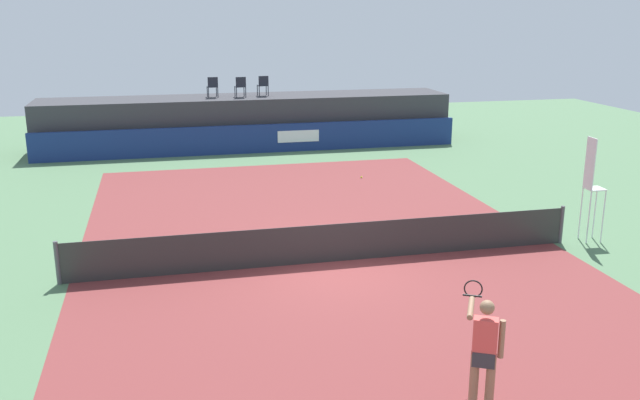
{
  "coord_description": "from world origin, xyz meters",
  "views": [
    {
      "loc": [
        -3.79,
        -15.18,
        5.89
      ],
      "look_at": [
        0.22,
        2.0,
        1.0
      ],
      "focal_mm": 38.64,
      "sensor_mm": 36.0,
      "label": 1
    }
  ],
  "objects_px": {
    "net_post_far": "(561,225)",
    "spectator_chair_left": "(240,86)",
    "net_post_near": "(57,263)",
    "umpire_chair": "(592,182)",
    "tennis_player": "(484,349)",
    "spectator_chair_far_left": "(213,86)",
    "spectator_chair_center": "(263,85)",
    "tennis_ball": "(361,177)"
  },
  "relations": [
    {
      "from": "net_post_far",
      "to": "spectator_chair_left",
      "type": "bearing_deg",
      "value": 113.54
    },
    {
      "from": "spectator_chair_left",
      "to": "net_post_far",
      "type": "relative_size",
      "value": 0.89
    },
    {
      "from": "spectator_chair_left",
      "to": "net_post_near",
      "type": "relative_size",
      "value": 0.89
    },
    {
      "from": "umpire_chair",
      "to": "net_post_far",
      "type": "xyz_separation_m",
      "value": [
        -0.76,
        -0.01,
        -1.09
      ]
    },
    {
      "from": "spectator_chair_left",
      "to": "umpire_chair",
      "type": "distance_m",
      "value": 16.66
    },
    {
      "from": "tennis_player",
      "to": "net_post_far",
      "type": "bearing_deg",
      "value": 50.5
    },
    {
      "from": "spectator_chair_left",
      "to": "tennis_player",
      "type": "distance_m",
      "value": 21.68
    },
    {
      "from": "spectator_chair_far_left",
      "to": "spectator_chair_center",
      "type": "xyz_separation_m",
      "value": [
        2.21,
        0.03,
        0.0
      ]
    },
    {
      "from": "net_post_near",
      "to": "tennis_player",
      "type": "relative_size",
      "value": 0.56
    },
    {
      "from": "spectator_chair_center",
      "to": "net_post_near",
      "type": "distance_m",
      "value": 16.85
    },
    {
      "from": "net_post_near",
      "to": "tennis_ball",
      "type": "distance_m",
      "value": 12.38
    },
    {
      "from": "net_post_near",
      "to": "tennis_player",
      "type": "distance_m",
      "value": 9.6
    },
    {
      "from": "spectator_chair_left",
      "to": "tennis_player",
      "type": "relative_size",
      "value": 0.5
    },
    {
      "from": "spectator_chair_left",
      "to": "umpire_chair",
      "type": "xyz_separation_m",
      "value": [
        7.28,
        -14.95,
        -1.11
      ]
    },
    {
      "from": "tennis_player",
      "to": "spectator_chair_far_left",
      "type": "bearing_deg",
      "value": 95.86
    },
    {
      "from": "umpire_chair",
      "to": "spectator_chair_far_left",
      "type": "bearing_deg",
      "value": 119.15
    },
    {
      "from": "spectator_chair_left",
      "to": "tennis_ball",
      "type": "height_order",
      "value": "spectator_chair_left"
    },
    {
      "from": "spectator_chair_left",
      "to": "net_post_near",
      "type": "bearing_deg",
      "value": -111.48
    },
    {
      "from": "spectator_chair_left",
      "to": "tennis_player",
      "type": "xyz_separation_m",
      "value": [
        1.05,
        -21.58,
        -1.73
      ]
    },
    {
      "from": "net_post_far",
      "to": "tennis_ball",
      "type": "xyz_separation_m",
      "value": [
        -3.02,
        8.07,
        -0.46
      ]
    },
    {
      "from": "spectator_chair_left",
      "to": "umpire_chair",
      "type": "height_order",
      "value": "spectator_chair_left"
    },
    {
      "from": "umpire_chair",
      "to": "net_post_far",
      "type": "height_order",
      "value": "umpire_chair"
    },
    {
      "from": "spectator_chair_center",
      "to": "spectator_chair_left",
      "type": "bearing_deg",
      "value": -166.2
    },
    {
      "from": "tennis_ball",
      "to": "spectator_chair_center",
      "type": "bearing_deg",
      "value": 109.03
    },
    {
      "from": "umpire_chair",
      "to": "tennis_ball",
      "type": "distance_m",
      "value": 9.04
    },
    {
      "from": "spectator_chair_center",
      "to": "net_post_far",
      "type": "distance_m",
      "value": 16.32
    },
    {
      "from": "spectator_chair_far_left",
      "to": "spectator_chair_left",
      "type": "xyz_separation_m",
      "value": [
        1.19,
        -0.23,
        0.0
      ]
    },
    {
      "from": "spectator_chair_center",
      "to": "tennis_ball",
      "type": "relative_size",
      "value": 13.06
    },
    {
      "from": "spectator_chair_far_left",
      "to": "tennis_player",
      "type": "xyz_separation_m",
      "value": [
        2.24,
        -21.81,
        -1.73
      ]
    },
    {
      "from": "tennis_player",
      "to": "spectator_chair_center",
      "type": "bearing_deg",
      "value": 90.06
    },
    {
      "from": "tennis_player",
      "to": "tennis_ball",
      "type": "height_order",
      "value": "tennis_player"
    },
    {
      "from": "umpire_chair",
      "to": "tennis_player",
      "type": "distance_m",
      "value": 9.12
    },
    {
      "from": "umpire_chair",
      "to": "tennis_ball",
      "type": "xyz_separation_m",
      "value": [
        -3.79,
        8.06,
        -1.55
      ]
    },
    {
      "from": "spectator_chair_left",
      "to": "spectator_chair_center",
      "type": "xyz_separation_m",
      "value": [
        1.03,
        0.25,
        0.0
      ]
    },
    {
      "from": "spectator_chair_far_left",
      "to": "umpire_chair",
      "type": "distance_m",
      "value": 17.41
    },
    {
      "from": "net_post_near",
      "to": "net_post_far",
      "type": "bearing_deg",
      "value": 0.0
    },
    {
      "from": "spectator_chair_center",
      "to": "tennis_ball",
      "type": "xyz_separation_m",
      "value": [
        2.46,
        -7.14,
        -2.66
      ]
    },
    {
      "from": "spectator_chair_left",
      "to": "tennis_ball",
      "type": "distance_m",
      "value": 8.16
    },
    {
      "from": "spectator_chair_center",
      "to": "tennis_player",
      "type": "distance_m",
      "value": 21.9
    },
    {
      "from": "umpire_chair",
      "to": "net_post_near",
      "type": "height_order",
      "value": "umpire_chair"
    },
    {
      "from": "spectator_chair_far_left",
      "to": "spectator_chair_left",
      "type": "height_order",
      "value": "same"
    },
    {
      "from": "net_post_far",
      "to": "tennis_player",
      "type": "distance_m",
      "value": 8.6
    }
  ]
}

